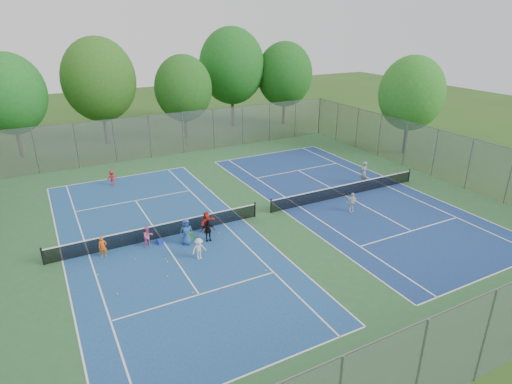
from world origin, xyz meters
TOP-DOWN VIEW (x-y plane):
  - ground at (0.00, 0.00)m, footprint 120.00×120.00m
  - court_pad at (0.00, 0.00)m, footprint 32.00×32.00m
  - court_left at (-7.00, 0.00)m, footprint 10.97×23.77m
  - court_right at (7.00, 0.00)m, footprint 10.97×23.77m
  - net_left at (-7.00, 0.00)m, footprint 12.87×0.10m
  - net_right at (7.00, 0.00)m, footprint 12.87×0.10m
  - fence_north at (0.00, 16.00)m, footprint 32.00×0.10m
  - fence_south at (0.00, -16.00)m, footprint 32.00×0.10m
  - fence_east at (16.00, 0.00)m, footprint 0.10×32.00m
  - tree_nw at (-14.00, 22.00)m, footprint 6.40×6.40m
  - tree_nl at (-6.00, 23.00)m, footprint 7.20×7.20m
  - tree_nc at (2.00, 21.00)m, footprint 6.00×6.00m
  - tree_nr at (9.00, 24.00)m, footprint 7.60×7.60m
  - tree_ne at (15.00, 22.00)m, footprint 6.60×6.60m
  - tree_side_e at (19.00, 6.00)m, footprint 6.00×6.00m
  - ball_crate at (-7.23, -0.63)m, footprint 0.37×0.37m
  - ball_hopper at (-5.48, -1.08)m, footprint 0.33×0.33m
  - student_a at (-10.39, -0.60)m, footprint 0.45×0.31m
  - student_b at (-7.88, -0.60)m, footprint 0.72×0.62m
  - student_c at (-5.79, -3.30)m, footprint 0.85×0.53m
  - student_d at (-4.59, -1.61)m, footprint 0.85×0.45m
  - student_e at (-5.85, -1.42)m, footprint 0.83×0.58m
  - student_f at (-4.25, -0.60)m, footprint 1.32×0.94m
  - child_far_baseline at (-7.84, 10.37)m, footprint 0.90×0.72m
  - instructor at (9.76, 1.31)m, footprint 0.75×0.55m
  - teen_court_b at (5.56, -2.37)m, footprint 0.87×0.52m
  - tennis_ball_0 at (-7.91, -4.21)m, footprint 0.07×0.07m
  - tennis_ball_1 at (-7.25, -6.13)m, footprint 0.07×0.07m
  - tennis_ball_2 at (-5.86, -6.47)m, footprint 0.07×0.07m
  - tennis_ball_3 at (-8.94, -1.79)m, footprint 0.07×0.07m
  - tennis_ball_4 at (-7.48, -2.85)m, footprint 0.07×0.07m
  - tennis_ball_5 at (-11.02, -2.38)m, footprint 0.07×0.07m
  - tennis_ball_6 at (-10.46, -4.56)m, footprint 0.07×0.07m
  - tennis_ball_7 at (-7.49, -2.53)m, footprint 0.07×0.07m
  - tennis_ball_8 at (-3.21, -6.10)m, footprint 0.07×0.07m
  - tennis_ball_9 at (-3.68, -1.06)m, footprint 0.07×0.07m

SIDE VIEW (x-z plane):
  - ground at x=0.00m, z-range 0.00..0.00m
  - court_pad at x=0.00m, z-range 0.00..0.01m
  - court_left at x=-7.00m, z-range 0.01..0.02m
  - court_right at x=7.00m, z-range 0.01..0.02m
  - tennis_ball_0 at x=-7.91m, z-range 0.00..0.07m
  - tennis_ball_1 at x=-7.25m, z-range 0.00..0.07m
  - tennis_ball_2 at x=-5.86m, z-range 0.00..0.07m
  - tennis_ball_3 at x=-8.94m, z-range 0.00..0.07m
  - tennis_ball_4 at x=-7.48m, z-range 0.00..0.07m
  - tennis_ball_5 at x=-11.02m, z-range 0.00..0.07m
  - tennis_ball_6 at x=-10.46m, z-range 0.00..0.07m
  - tennis_ball_7 at x=-7.49m, z-range 0.00..0.07m
  - tennis_ball_8 at x=-3.21m, z-range 0.00..0.07m
  - tennis_ball_9 at x=-3.68m, z-range 0.00..0.07m
  - ball_crate at x=-7.23m, z-range 0.00..0.27m
  - ball_hopper at x=-5.48m, z-range 0.00..0.53m
  - net_left at x=-7.00m, z-range 0.00..0.91m
  - net_right at x=7.00m, z-range 0.00..0.91m
  - child_far_baseline at x=-7.84m, z-range 0.00..1.21m
  - student_a at x=-10.39m, z-range 0.00..1.21m
  - student_c at x=-5.79m, z-range 0.00..1.26m
  - student_b at x=-7.88m, z-range 0.00..1.27m
  - student_f at x=-4.25m, z-range 0.00..1.37m
  - student_d at x=-4.59m, z-range 0.00..1.37m
  - teen_court_b at x=5.56m, z-range 0.00..1.39m
  - student_e at x=-5.85m, z-range 0.00..1.61m
  - instructor at x=9.76m, z-range 0.00..1.88m
  - fence_north at x=0.00m, z-range 0.00..4.00m
  - fence_south at x=0.00m, z-range 0.00..4.00m
  - fence_east at x=16.00m, z-range 0.00..4.00m
  - tree_nc at x=2.00m, z-range 0.97..9.82m
  - tree_side_e at x=19.00m, z-range 1.14..10.34m
  - tree_nw at x=-14.00m, z-range 1.10..10.68m
  - tree_ne at x=15.00m, z-range 1.08..10.85m
  - tree_nl at x=-6.00m, z-range 1.20..11.89m
  - tree_nr at x=9.00m, z-range 1.33..12.75m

